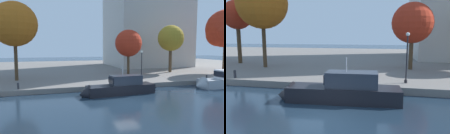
{
  "view_description": "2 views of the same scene",
  "coord_description": "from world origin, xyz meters",
  "views": [
    {
      "loc": [
        -7.75,
        -19.87,
        5.64
      ],
      "look_at": [
        -0.31,
        4.27,
        3.31
      ],
      "focal_mm": 33.27,
      "sensor_mm": 36.0,
      "label": 1
    },
    {
      "loc": [
        3.68,
        -11.47,
        4.9
      ],
      "look_at": [
        -0.53,
        7.45,
        2.07
      ],
      "focal_mm": 34.05,
      "sensor_mm": 36.0,
      "label": 2
    }
  ],
  "objects": [
    {
      "name": "mooring_bollard_1",
      "position": [
        -11.33,
        7.16,
        1.09
      ],
      "size": [
        0.27,
        0.27,
        0.82
      ],
      "color": "#2D2D33",
      "rests_on": "dock_promenade"
    },
    {
      "name": "tree_1",
      "position": [
        -12.54,
        14.88,
        9.16
      ],
      "size": [
        6.77,
        6.77,
        11.97
      ],
      "color": "#4C3823",
      "rests_on": "dock_promenade"
    },
    {
      "name": "tree_2",
      "position": [
        16.36,
        17.69,
        7.54
      ],
      "size": [
        5.26,
        5.35,
        9.63
      ],
      "color": "#4C3823",
      "rests_on": "dock_promenade"
    },
    {
      "name": "motor_yacht_2",
      "position": [
        16.3,
        3.77,
        0.67
      ],
      "size": [
        8.98,
        2.86,
        4.43
      ],
      "rotation": [
        0.0,
        0.0,
        3.11
      ],
      "color": "#9EA3A8",
      "rests_on": "ground_plane"
    },
    {
      "name": "ground_plane",
      "position": [
        0.0,
        0.0,
        0.0
      ],
      "size": [
        220.0,
        220.0,
        0.0
      ],
      "primitive_type": "plane",
      "color": "#192838"
    },
    {
      "name": "lamp_post",
      "position": [
        5.6,
        8.4,
        3.21
      ],
      "size": [
        0.35,
        0.35,
        4.58
      ],
      "color": "black",
      "rests_on": "dock_promenade"
    },
    {
      "name": "tree_4",
      "position": [
        6.87,
        16.96,
        6.55
      ],
      "size": [
        5.12,
        5.12,
        8.46
      ],
      "color": "#4C3823",
      "rests_on": "dock_promenade"
    },
    {
      "name": "dock_promenade",
      "position": [
        0.0,
        33.96,
        0.32
      ],
      "size": [
        120.0,
        55.0,
        0.65
      ],
      "primitive_type": "cube",
      "color": "slate",
      "rests_on": "ground_plane"
    },
    {
      "name": "motor_yacht_1",
      "position": [
        0.23,
        3.75,
        0.6
      ],
      "size": [
        9.55,
        2.83,
        4.1
      ],
      "rotation": [
        0.0,
        0.0,
        3.21
      ],
      "color": "black",
      "rests_on": "ground_plane"
    },
    {
      "name": "mooring_bollard_0",
      "position": [
        16.45,
        7.1,
        1.02
      ],
      "size": [
        0.24,
        0.24,
        0.7
      ],
      "color": "#2D2D33",
      "rests_on": "dock_promenade"
    },
    {
      "name": "tree_3",
      "position": [
        26.4,
        13.91,
        9.28
      ],
      "size": [
        7.67,
        7.67,
        12.76
      ],
      "color": "#4C3823",
      "rests_on": "dock_promenade"
    }
  ]
}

